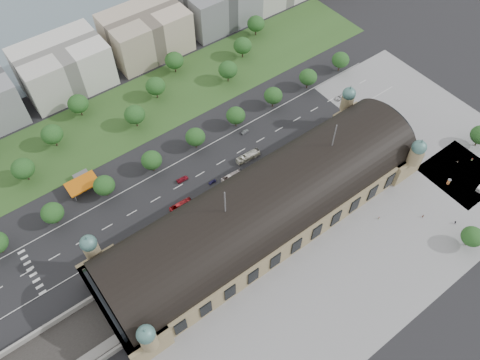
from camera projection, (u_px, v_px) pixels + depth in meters
ground at (264, 221)px, 202.57m from camera, size 900.00×900.00×0.00m
station at (265, 207)px, 194.41m from camera, size 150.00×48.40×44.30m
plaza_south at (353, 283)px, 184.83m from camera, size 190.00×48.00×0.12m
plaza_east at (420, 119)px, 240.16m from camera, size 56.00×100.00×0.12m
road_slab at (178, 187)px, 213.74m from camera, size 260.00×26.00×0.10m
grass_belt at (130, 114)px, 242.31m from camera, size 300.00×45.00×0.10m
petrol_station at (82, 180)px, 212.29m from camera, size 14.00×13.00×5.05m
office_3 at (63, 67)px, 246.75m from camera, size 45.00×32.00×24.00m
office_4 at (146, 33)px, 265.00m from camera, size 45.00×32.00×24.00m
office_5 at (218, 3)px, 283.25m from camera, size 45.00×32.00×24.00m
tree_row_2 at (52, 213)px, 196.16m from camera, size 9.60×9.60×11.52m
tree_row_3 at (104, 185)px, 204.92m from camera, size 9.60×9.60×11.52m
tree_row_4 at (152, 160)px, 213.68m from camera, size 9.60×9.60×11.52m
tree_row_5 at (195, 137)px, 222.44m from camera, size 9.60×9.60×11.52m
tree_row_6 at (236, 115)px, 231.20m from camera, size 9.60×9.60×11.52m
tree_row_7 at (273, 96)px, 239.96m from camera, size 9.60×9.60×11.52m
tree_row_8 at (308, 77)px, 248.72m from camera, size 9.60×9.60×11.52m
tree_row_9 at (341, 60)px, 257.48m from camera, size 9.60×9.60×11.52m
tree_belt_3 at (23, 169)px, 209.89m from camera, size 10.40×10.40×12.48m
tree_belt_4 at (52, 134)px, 222.65m from camera, size 10.40×10.40×12.48m
tree_belt_5 at (78, 104)px, 235.42m from camera, size 10.40×10.40×12.48m
tree_belt_6 at (135, 115)px, 230.69m from camera, size 10.40×10.40×12.48m
tree_belt_7 at (155, 86)px, 243.46m from camera, size 10.40×10.40×12.48m
tree_belt_8 at (174, 60)px, 256.23m from camera, size 10.40×10.40×12.48m
tree_belt_9 at (228, 70)px, 251.50m from camera, size 10.40×10.40×12.48m
tree_belt_10 at (243, 45)px, 264.27m from camera, size 10.40×10.40×12.48m
tree_belt_11 at (256, 24)px, 277.03m from camera, size 10.40×10.40×12.48m
tree_plaza_s at (472, 237)px, 189.90m from camera, size 9.00×9.00×10.64m
traffic_car_3 at (182, 179)px, 215.34m from camera, size 5.65×2.36×1.63m
traffic_car_4 at (212, 182)px, 214.63m from camera, size 3.79×1.61×1.28m
traffic_car_5 at (245, 132)px, 233.75m from camera, size 4.29×1.87×1.37m
traffic_car_6 at (340, 97)px, 248.74m from camera, size 5.93×2.80×1.64m
parked_car_0 at (118, 249)px, 193.17m from camera, size 5.05×4.09×1.62m
parked_car_1 at (92, 270)px, 187.50m from camera, size 5.05×3.58×1.28m
parked_car_2 at (160, 234)px, 197.61m from camera, size 5.20×4.19×1.41m
parked_car_3 at (117, 260)px, 190.17m from camera, size 4.74×3.91×1.52m
parked_car_4 at (164, 230)px, 198.84m from camera, size 4.95×3.89×1.57m
parked_car_5 at (166, 224)px, 200.68m from camera, size 5.39×4.05×1.36m
parked_car_6 at (193, 214)px, 203.77m from camera, size 5.74×4.33×1.55m
bus_west at (181, 205)px, 205.66m from camera, size 10.74×2.98×2.96m
bus_mid at (232, 177)px, 215.40m from camera, size 10.81×3.15×2.97m
bus_east at (248, 156)px, 222.50m from camera, size 12.58×3.60×3.46m
advertising_column at (449, 182)px, 213.52m from camera, size 1.61×1.61×3.06m
pedestrian_0 at (379, 218)px, 202.48m from camera, size 0.85×0.66×1.53m
pedestrian_1 at (423, 216)px, 202.94m from camera, size 0.57×0.74×1.81m
pedestrian_2 at (457, 162)px, 221.59m from camera, size 1.04×1.05×1.93m
pedestrian_4 at (455, 223)px, 200.94m from camera, size 0.98×1.23×1.76m
pedestrian_5 at (472, 159)px, 222.63m from camera, size 0.79×0.93×1.65m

